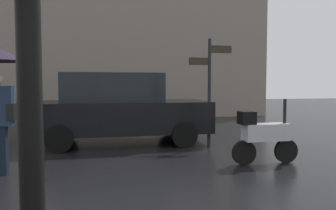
{
  "coord_description": "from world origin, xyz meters",
  "views": [
    {
      "loc": [
        -0.21,
        -2.15,
        1.51
      ],
      "look_at": [
        1.16,
        4.39,
        1.1
      ],
      "focal_mm": 35.61,
      "sensor_mm": 36.0,
      "label": 1
    }
  ],
  "objects": [
    {
      "name": "parked_car_left",
      "position": [
        0.29,
        6.4,
        0.91
      ],
      "size": [
        4.42,
        2.0,
        1.79
      ],
      "rotation": [
        0.0,
        0.0,
        2.88
      ],
      "color": "black",
      "rests_on": "ground"
    },
    {
      "name": "parked_scooter",
      "position": [
        2.85,
        3.61,
        0.55
      ],
      "size": [
        1.33,
        0.32,
        1.23
      ],
      "rotation": [
        0.0,
        0.0,
        -0.23
      ],
      "color": "black",
      "rests_on": "ground"
    },
    {
      "name": "street_signpost",
      "position": [
        2.46,
        5.62,
        1.6
      ],
      "size": [
        1.08,
        0.08,
        2.62
      ],
      "color": "black",
      "rests_on": "ground"
    }
  ]
}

